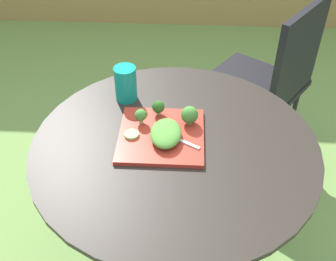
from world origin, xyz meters
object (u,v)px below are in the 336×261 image
object	(u,v)px
drinking_glass	(126,85)
fork	(173,137)
patio_chair	(270,77)
salad_plate	(161,136)

from	to	relation	value
drinking_glass	fork	world-z (taller)	drinking_glass
patio_chair	salad_plate	bearing A→B (deg)	-123.64
drinking_glass	fork	bearing A→B (deg)	-51.42
patio_chair	drinking_glass	distance (m)	0.83
fork	patio_chair	bearing A→B (deg)	59.24
salad_plate	drinking_glass	distance (m)	0.25
salad_plate	fork	distance (m)	0.04
patio_chair	drinking_glass	bearing A→B (deg)	-140.29
patio_chair	drinking_glass	xyz separation A→B (m)	(-0.60, -0.50, 0.27)
patio_chair	fork	xyz separation A→B (m)	(-0.43, -0.72, 0.23)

